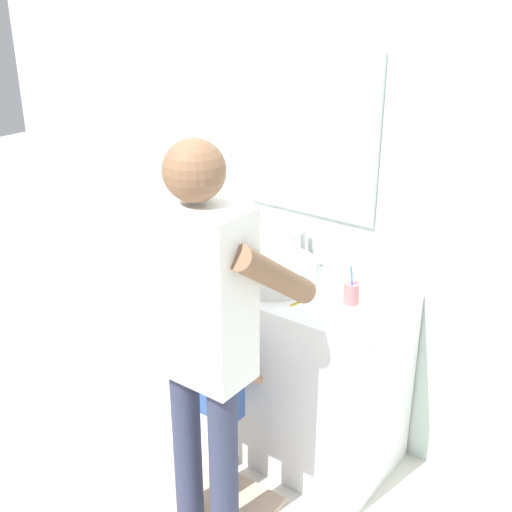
% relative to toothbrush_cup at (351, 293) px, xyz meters
% --- Properties ---
extents(ground_plane, '(14.00, 14.00, 0.00)m').
position_rel_toothbrush_cup_xyz_m(ground_plane, '(-0.39, -0.31, -0.93)').
color(ground_plane, silver).
extents(back_wall, '(4.40, 0.10, 2.70)m').
position_rel_toothbrush_cup_xyz_m(back_wall, '(-0.39, 0.31, 0.42)').
color(back_wall, silver).
rests_on(back_wall, ground).
extents(vanity_cabinet, '(1.23, 0.54, 0.88)m').
position_rel_toothbrush_cup_xyz_m(vanity_cabinet, '(-0.39, -0.01, -0.49)').
color(vanity_cabinet, white).
rests_on(vanity_cabinet, ground).
extents(sink_basin, '(0.39, 0.39, 0.11)m').
position_rel_toothbrush_cup_xyz_m(sink_basin, '(-0.39, -0.03, 0.01)').
color(sink_basin, silver).
rests_on(sink_basin, vanity_cabinet).
extents(faucet, '(0.18, 0.14, 0.18)m').
position_rel_toothbrush_cup_xyz_m(faucet, '(-0.39, 0.20, 0.03)').
color(faucet, '#B7BABF').
rests_on(faucet, vanity_cabinet).
extents(toothbrush_cup, '(0.07, 0.07, 0.21)m').
position_rel_toothbrush_cup_xyz_m(toothbrush_cup, '(0.00, 0.00, 0.00)').
color(toothbrush_cup, '#D86666').
rests_on(toothbrush_cup, vanity_cabinet).
extents(bath_mat, '(0.64, 0.40, 0.02)m').
position_rel_toothbrush_cup_xyz_m(bath_mat, '(-0.39, -0.56, -0.92)').
color(bath_mat, '#CCAD8E').
rests_on(bath_mat, ground).
extents(child_toddler, '(0.25, 0.25, 0.82)m').
position_rel_toothbrush_cup_xyz_m(child_toddler, '(-0.39, -0.41, -0.44)').
color(child_toddler, '#6B5B4C').
rests_on(child_toddler, ground).
extents(adult_parent, '(0.52, 0.55, 1.69)m').
position_rel_toothbrush_cup_xyz_m(adult_parent, '(-0.27, -0.66, 0.08)').
color(adult_parent, '#2D334C').
rests_on(adult_parent, ground).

